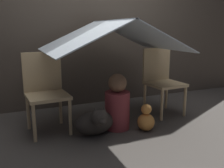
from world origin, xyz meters
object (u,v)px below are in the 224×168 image
Objects in this scene: chair_left at (45,89)px; dog at (95,122)px; chair_right at (161,78)px; person_front at (117,105)px.

dog is (0.45, -0.38, -0.32)m from chair_left.
chair_right reaches higher than dog.
chair_left reaches higher than person_front.
chair_right is 2.02× the size of dog.
chair_left is at bearing 159.60° from person_front.
person_front is 1.48× the size of dog.
person_front is (-0.78, -0.28, -0.20)m from chair_right.
dog is (-1.08, -0.38, -0.32)m from chair_right.
dog is at bearing -164.74° from chair_right.
chair_left is 1.37× the size of person_front.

